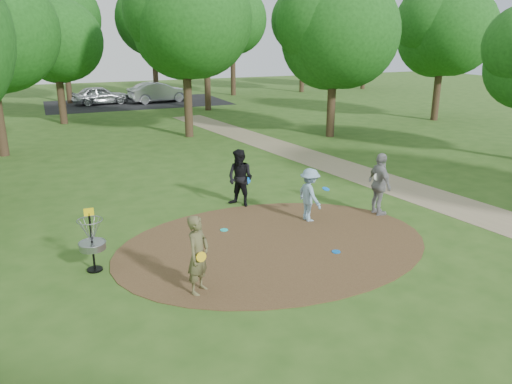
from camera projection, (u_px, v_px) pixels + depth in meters
name	position (u px, v px, depth m)	size (l,w,h in m)	color
ground	(274.00, 244.00, 13.12)	(100.00, 100.00, 0.00)	#2D5119
dirt_clearing	(274.00, 244.00, 13.11)	(8.40, 8.40, 0.02)	#47301C
footpath	(419.00, 193.00, 17.31)	(2.00, 40.00, 0.01)	#8C7A5B
parking_lot	(138.00, 103.00, 40.14)	(14.00, 8.00, 0.01)	black
player_observer_with_disc	(198.00, 255.00, 10.44)	(0.74, 0.74, 1.74)	brown
player_throwing_with_disc	(310.00, 195.00, 14.57)	(0.99, 1.06, 1.59)	#7FA3BD
player_walking_with_disc	(240.00, 178.00, 15.81)	(1.09, 1.13, 1.84)	black
player_waiting_with_disc	(380.00, 184.00, 15.02)	(0.58, 1.17, 1.92)	gray
disc_ground_cyan	(224.00, 230.00, 14.02)	(0.22, 0.22, 0.02)	#1AD6CC
disc_ground_blue	(336.00, 252.00, 12.61)	(0.22, 0.22, 0.02)	blue
car_left	(100.00, 95.00, 39.06)	(1.70, 4.23, 1.44)	#ACB1B4
car_right	(159.00, 92.00, 40.30)	(1.70, 4.87, 1.61)	#AEAFB6
disc_golf_basket	(91.00, 236.00, 11.42)	(0.63, 0.63, 1.54)	black
tree_ring	(224.00, 37.00, 19.75)	(37.03, 45.09, 8.77)	#332316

